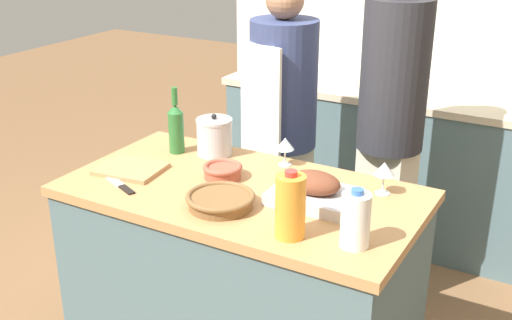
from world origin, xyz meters
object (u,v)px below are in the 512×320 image
Objects in this scene: knife_chef at (119,184)px; person_cook_guest at (391,120)px; cutting_board at (131,169)px; condiment_bottle_short at (285,61)px; wine_bottle_green at (176,127)px; wine_glass_left at (384,170)px; wine_glass_right at (285,145)px; juice_jug at (290,206)px; stock_pot at (214,137)px; mixing_bowl at (223,171)px; condiment_bottle_tall at (372,69)px; roasting_pan at (314,191)px; person_cook_aproned at (282,124)px; wicker_basket at (220,200)px; milk_jug at (356,220)px.

person_cook_guest is at bearing 55.66° from knife_chef.
condiment_bottle_short reaches higher than cutting_board.
wine_bottle_green is at bearing -82.16° from condiment_bottle_short.
wine_glass_left is 0.46m from wine_glass_right.
stock_pot is at bearing 141.19° from juice_jug.
mixing_bowl is at bearing -23.24° from wine_bottle_green.
stock_pot reaches higher than mixing_bowl.
wine_bottle_green is 2.07× the size of condiment_bottle_tall.
roasting_pan is 0.79m from cutting_board.
person_cook_aproned reaches higher than condiment_bottle_tall.
condiment_bottle_tall is (-0.16, 1.46, -0.01)m from wine_glass_right.
knife_chef is 1.83m from condiment_bottle_short.
wine_bottle_green is 1.27× the size of knife_chef.
roasting_pan reaches higher than wicker_basket.
person_cook_guest is (0.75, 0.67, -0.04)m from wine_bottle_green.
stock_pot is 1.52× the size of wine_glass_right.
cutting_board is at bearing -144.50° from wine_glass_right.
juice_jug is at bearing -12.36° from wicker_basket.
stock_pot reaches higher than wine_glass_left.
wine_bottle_green reaches higher than condiment_bottle_short.
juice_jug is 1.17× the size of milk_jug.
condiment_bottle_tall reaches higher than knife_chef.
stock_pot reaches higher than wicker_basket.
cutting_board is at bearing -115.53° from person_cook_guest.
condiment_bottle_tall reaches higher than wicker_basket.
wine_glass_left is at bearing -59.32° from person_cook_guest.
roasting_pan is 1.35× the size of knife_chef.
juice_jug is at bearing -33.28° from mixing_bowl.
stock_pot is 1.40m from condiment_bottle_short.
condiment_bottle_tall is (0.31, 1.97, 0.08)m from knife_chef.
condiment_bottle_tall is (-0.46, 2.00, -0.03)m from juice_jug.
stock_pot is at bearing 177.80° from wine_glass_left.
wine_bottle_green is 1.60m from condiment_bottle_tall.
wine_bottle_green is 0.50m from wine_glass_right.
milk_jug reaches higher than wine_glass_right.
person_cook_aproned is at bearing 104.74° from wicker_basket.
mixing_bowl is at bearing -64.63° from person_cook_aproned.
cutting_board is at bearing 168.41° from juice_jug.
stock_pot is 0.85m from person_cook_guest.
wine_bottle_green is (-0.99, 0.39, 0.02)m from milk_jug.
person_cook_guest is (0.42, -0.89, -0.00)m from condiment_bottle_tall.
juice_jug is 1.21m from person_cook_aproned.
mixing_bowl is 0.30m from wine_glass_right.
stock_pot is at bearing -78.86° from person_cook_aproned.
wine_glass_left is at bearing -50.59° from condiment_bottle_short.
person_cook_aproned is at bearing 127.96° from milk_jug.
roasting_pan is at bearing 7.70° from cutting_board.
condiment_bottle_short is (-0.52, 1.56, 0.06)m from mixing_bowl.
wicker_basket is at bearing -143.58° from roasting_pan.
person_cook_guest is at bearing 106.40° from wine_glass_left.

